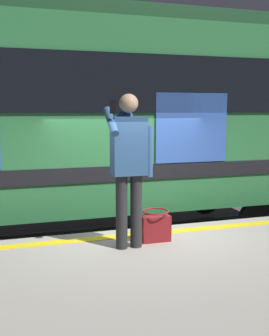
{
  "coord_description": "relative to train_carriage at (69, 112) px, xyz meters",
  "views": [
    {
      "loc": [
        1.68,
        5.2,
        2.64
      ],
      "look_at": [
        0.2,
        0.3,
        1.89
      ],
      "focal_mm": 42.86,
      "sensor_mm": 36.0,
      "label": 1
    }
  ],
  "objects": [
    {
      "name": "track_rail_near",
      "position": [
        -0.69,
        0.71,
        -2.52
      ],
      "size": [
        22.96,
        0.08,
        0.16
      ],
      "primitive_type": "cube",
      "color": "slate",
      "rests_on": "ground"
    },
    {
      "name": "handbag",
      "position": [
        -0.68,
        2.78,
        -1.42
      ],
      "size": [
        0.37,
        0.33,
        0.4
      ],
      "color": "maroon",
      "rests_on": "platform"
    },
    {
      "name": "ground_plane",
      "position": [
        -0.69,
        2.18,
        -2.6
      ],
      "size": [
        26.5,
        26.5,
        0.0
      ],
      "primitive_type": "plane",
      "color": "#4C4742"
    },
    {
      "name": "track_rail_far",
      "position": [
        -0.69,
        -0.72,
        -2.52
      ],
      "size": [
        22.96,
        0.08,
        0.16
      ],
      "primitive_type": "cube",
      "color": "slate",
      "rests_on": "ground"
    },
    {
      "name": "train_carriage",
      "position": [
        0.0,
        0.0,
        0.0
      ],
      "size": [
        10.26,
        2.78,
        4.12
      ],
      "color": "#2D723F",
      "rests_on": "ground"
    },
    {
      "name": "passenger",
      "position": [
        -0.29,
        2.9,
        -0.53
      ],
      "size": [
        0.57,
        0.55,
        1.83
      ],
      "color": "#262628",
      "rests_on": "platform"
    },
    {
      "name": "safety_line",
      "position": [
        -0.69,
        2.48,
        -1.6
      ],
      "size": [
        17.31,
        0.16,
        0.01
      ],
      "primitive_type": "cube",
      "color": "yellow",
      "rests_on": "platform"
    }
  ]
}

